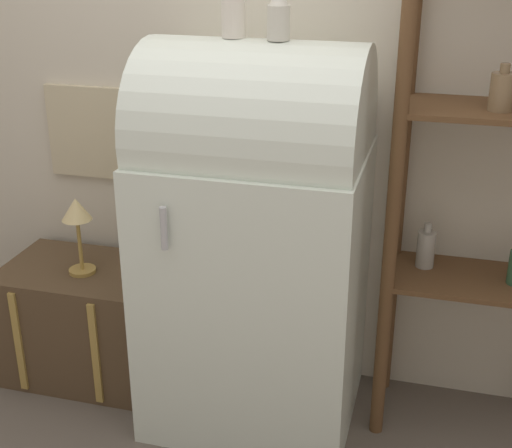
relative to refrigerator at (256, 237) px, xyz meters
name	(u,v)px	position (x,y,z in m)	size (l,w,h in m)	color
ground_plane	(241,440)	(0.00, -0.22, -0.76)	(12.00, 12.00, 0.00)	#60564C
wall_back	(279,59)	(0.00, 0.36, 0.59)	(7.00, 0.09, 2.70)	beige
refrigerator	(256,237)	(0.00, 0.00, 0.00)	(0.78, 0.69, 1.47)	silver
suitcase_trunk	(84,320)	(-0.79, 0.06, -0.51)	(0.63, 0.46, 0.50)	brown
shelf_unit	(488,166)	(0.79, 0.13, 0.30)	(0.65, 0.36, 1.89)	brown
vase_left	(233,0)	(-0.08, 0.01, 0.83)	(0.08, 0.08, 0.26)	silver
vase_center	(279,15)	(0.08, -0.01, 0.79)	(0.08, 0.08, 0.17)	beige
desk_lamp	(77,218)	(-0.75, 0.03, -0.02)	(0.12, 0.12, 0.32)	#AD8942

